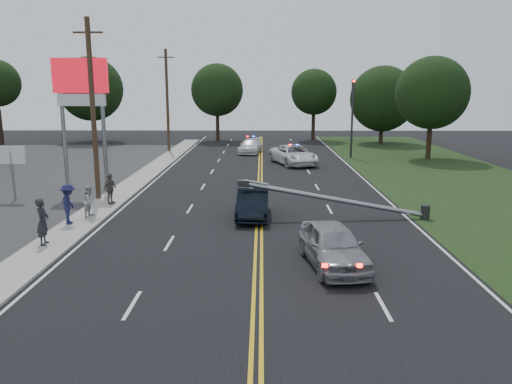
{
  "coord_description": "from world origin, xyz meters",
  "views": [
    {
      "loc": [
        0.12,
        -15.68,
        6.29
      ],
      "look_at": [
        -0.14,
        6.28,
        1.7
      ],
      "focal_mm": 35.0,
      "sensor_mm": 36.0,
      "label": 1
    }
  ],
  "objects_px": {
    "bystander_d": "(110,189)",
    "utility_pole_mid": "(93,110)",
    "bystander_a": "(43,222)",
    "bystander_b": "(90,201)",
    "utility_pole_far": "(167,100)",
    "pylon_sign": "(81,93)",
    "bystander_c": "(69,204)",
    "fallen_streetlight": "(345,201)",
    "traffic_signal": "(352,112)",
    "crashed_sedan": "(253,203)",
    "emergency_b": "(250,146)",
    "waiting_sedan": "(333,245)",
    "small_sign": "(11,160)",
    "emergency_a": "(294,155)"
  },
  "relations": [
    {
      "from": "pylon_sign",
      "to": "fallen_streetlight",
      "type": "xyz_separation_m",
      "value": [
        14.69,
        -6.0,
        -5.08
      ]
    },
    {
      "from": "fallen_streetlight",
      "to": "crashed_sedan",
      "type": "xyz_separation_m",
      "value": [
        -4.52,
        0.32,
        -0.21
      ]
    },
    {
      "from": "emergency_a",
      "to": "bystander_d",
      "type": "height_order",
      "value": "bystander_d"
    },
    {
      "from": "emergency_a",
      "to": "emergency_b",
      "type": "bearing_deg",
      "value": 98.6
    },
    {
      "from": "utility_pole_mid",
      "to": "emergency_b",
      "type": "height_order",
      "value": "utility_pole_mid"
    },
    {
      "from": "bystander_d",
      "to": "utility_pole_mid",
      "type": "bearing_deg",
      "value": 60.74
    },
    {
      "from": "pylon_sign",
      "to": "small_sign",
      "type": "distance_m",
      "value": 5.45
    },
    {
      "from": "bystander_a",
      "to": "utility_pole_mid",
      "type": "bearing_deg",
      "value": -0.83
    },
    {
      "from": "crashed_sedan",
      "to": "waiting_sedan",
      "type": "xyz_separation_m",
      "value": [
        3.0,
        -6.9,
        0.06
      ]
    },
    {
      "from": "waiting_sedan",
      "to": "bystander_b",
      "type": "distance_m",
      "value": 12.74
    },
    {
      "from": "traffic_signal",
      "to": "utility_pole_far",
      "type": "distance_m",
      "value": 17.97
    },
    {
      "from": "crashed_sedan",
      "to": "fallen_streetlight",
      "type": "bearing_deg",
      "value": -3.16
    },
    {
      "from": "bystander_c",
      "to": "utility_pole_mid",
      "type": "bearing_deg",
      "value": -5.16
    },
    {
      "from": "utility_pole_far",
      "to": "bystander_c",
      "type": "distance_m",
      "value": 27.73
    },
    {
      "from": "traffic_signal",
      "to": "bystander_b",
      "type": "height_order",
      "value": "traffic_signal"
    },
    {
      "from": "crashed_sedan",
      "to": "utility_pole_far",
      "type": "bearing_deg",
      "value": 110.0
    },
    {
      "from": "crashed_sedan",
      "to": "bystander_d",
      "type": "distance_m",
      "value": 8.09
    },
    {
      "from": "bystander_b",
      "to": "bystander_a",
      "type": "bearing_deg",
      "value": -170.55
    },
    {
      "from": "utility_pole_mid",
      "to": "pylon_sign",
      "type": "bearing_deg",
      "value": 123.02
    },
    {
      "from": "traffic_signal",
      "to": "waiting_sedan",
      "type": "xyz_separation_m",
      "value": [
        -5.63,
        -28.57,
        -3.43
      ]
    },
    {
      "from": "pylon_sign",
      "to": "bystander_d",
      "type": "relative_size",
      "value": 4.79
    },
    {
      "from": "utility_pole_far",
      "to": "utility_pole_mid",
      "type": "bearing_deg",
      "value": -90.0
    },
    {
      "from": "utility_pole_mid",
      "to": "bystander_a",
      "type": "xyz_separation_m",
      "value": [
        0.57,
        -8.56,
        -4.02
      ]
    },
    {
      "from": "utility_pole_mid",
      "to": "bystander_a",
      "type": "distance_m",
      "value": 9.47
    },
    {
      "from": "fallen_streetlight",
      "to": "utility_pole_mid",
      "type": "height_order",
      "value": "utility_pole_mid"
    },
    {
      "from": "emergency_a",
      "to": "pylon_sign",
      "type": "bearing_deg",
      "value": -157.01
    },
    {
      "from": "utility_pole_far",
      "to": "waiting_sedan",
      "type": "distance_m",
      "value": 34.94
    },
    {
      "from": "utility_pole_mid",
      "to": "emergency_a",
      "type": "height_order",
      "value": "utility_pole_mid"
    },
    {
      "from": "fallen_streetlight",
      "to": "bystander_c",
      "type": "bearing_deg",
      "value": -173.7
    },
    {
      "from": "bystander_b",
      "to": "utility_pole_far",
      "type": "bearing_deg",
      "value": 16.05
    },
    {
      "from": "traffic_signal",
      "to": "utility_pole_mid",
      "type": "relative_size",
      "value": 0.7
    },
    {
      "from": "small_sign",
      "to": "utility_pole_mid",
      "type": "relative_size",
      "value": 0.31
    },
    {
      "from": "waiting_sedan",
      "to": "bystander_d",
      "type": "height_order",
      "value": "bystander_d"
    },
    {
      "from": "bystander_b",
      "to": "bystander_d",
      "type": "relative_size",
      "value": 0.92
    },
    {
      "from": "bystander_d",
      "to": "bystander_b",
      "type": "bearing_deg",
      "value": -161.66
    },
    {
      "from": "emergency_b",
      "to": "bystander_b",
      "type": "bearing_deg",
      "value": -98.17
    },
    {
      "from": "utility_pole_far",
      "to": "crashed_sedan",
      "type": "height_order",
      "value": "utility_pole_far"
    },
    {
      "from": "crashed_sedan",
      "to": "bystander_d",
      "type": "height_order",
      "value": "bystander_d"
    },
    {
      "from": "pylon_sign",
      "to": "bystander_c",
      "type": "xyz_separation_m",
      "value": [
        1.72,
        -7.43,
        -4.94
      ]
    },
    {
      "from": "emergency_a",
      "to": "bystander_c",
      "type": "height_order",
      "value": "bystander_c"
    },
    {
      "from": "emergency_b",
      "to": "utility_pole_mid",
      "type": "bearing_deg",
      "value": -103.27
    },
    {
      "from": "pylon_sign",
      "to": "emergency_a",
      "type": "relative_size",
      "value": 1.4
    },
    {
      "from": "bystander_c",
      "to": "fallen_streetlight",
      "type": "bearing_deg",
      "value": -93.3
    },
    {
      "from": "bystander_b",
      "to": "emergency_b",
      "type": "bearing_deg",
      "value": -2.06
    },
    {
      "from": "bystander_c",
      "to": "bystander_b",
      "type": "bearing_deg",
      "value": -29.93
    },
    {
      "from": "bystander_d",
      "to": "emergency_b",
      "type": "bearing_deg",
      "value": 4.73
    },
    {
      "from": "waiting_sedan",
      "to": "bystander_c",
      "type": "distance_m",
      "value": 12.56
    },
    {
      "from": "pylon_sign",
      "to": "bystander_b",
      "type": "distance_m",
      "value": 8.23
    },
    {
      "from": "emergency_a",
      "to": "utility_pole_far",
      "type": "bearing_deg",
      "value": 127.01
    },
    {
      "from": "bystander_d",
      "to": "utility_pole_far",
      "type": "bearing_deg",
      "value": 24.88
    }
  ]
}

